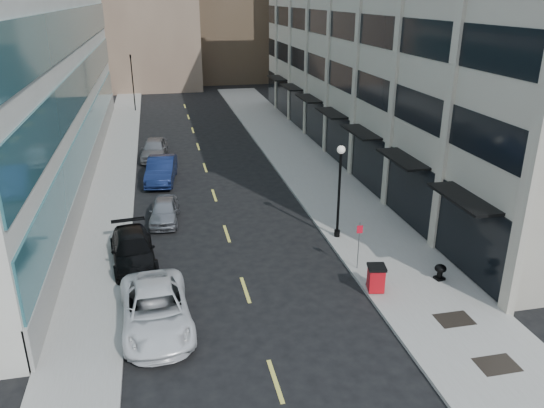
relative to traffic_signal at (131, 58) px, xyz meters
name	(u,v)px	position (x,y,z in m)	size (l,w,h in m)	color
sidewalk_right	(326,186)	(13.00, -28.00, -5.64)	(5.00, 80.00, 0.15)	gray
sidewalk_left	(109,202)	(-1.00, -28.00, -5.64)	(3.00, 80.00, 0.15)	gray
building_right	(420,37)	(22.44, -21.01, 3.28)	(15.30, 46.50, 18.25)	#B3AD97
skyline_tan_far	(75,2)	(-8.50, 30.00, 5.28)	(12.00, 14.00, 22.00)	#937860
skyline_stone	(300,10)	(23.50, 18.00, 4.28)	(10.00, 14.00, 20.00)	#B3AD97
grate_mid	(497,365)	(13.10, -47.00, -5.56)	(1.40, 1.00, 0.01)	black
grate_far	(454,319)	(13.10, -44.20, -5.56)	(1.40, 1.00, 0.01)	black
road_centerline	(220,213)	(5.50, -31.00, -5.71)	(0.15, 68.20, 0.01)	#D8CC4C
traffic_signal	(131,58)	(0.00, 0.00, 0.00)	(0.66, 0.66, 6.98)	black
car_white_van	(156,310)	(1.70, -42.00, -4.94)	(2.57, 5.56, 1.55)	white
car_black_pickup	(133,250)	(0.70, -36.42, -5.01)	(1.99, 4.89, 1.42)	black
car_silver_sedan	(164,211)	(2.30, -31.62, -5.05)	(1.57, 3.90, 1.33)	gray
car_blue_sedan	(161,170)	(2.30, -24.52, -4.88)	(1.77, 5.08, 1.67)	#14204B
car_grey_sedan	(155,149)	(1.91, -18.81, -4.92)	(1.89, 4.69, 1.60)	gray
trash_bin	(376,277)	(10.90, -41.51, -4.92)	(0.87, 0.90, 1.21)	red
lamppost	(339,183)	(11.09, -35.88, -2.61)	(0.42, 0.42, 5.04)	black
sign_post	(359,239)	(10.88, -39.42, -4.07)	(0.27, 0.07, 2.32)	slate
urn_planter	(440,270)	(14.10, -41.18, -5.13)	(0.52, 0.52, 0.72)	black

